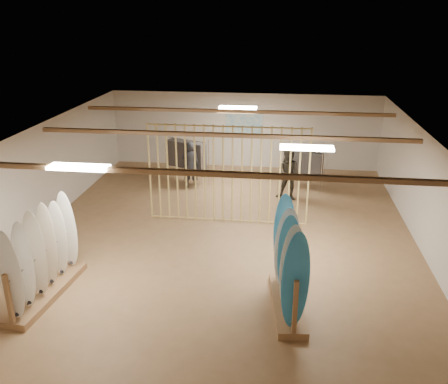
# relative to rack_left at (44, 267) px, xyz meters

# --- Properties ---
(floor) EXTENTS (12.00, 12.00, 0.00)m
(floor) POSITION_rel_rack_left_xyz_m (3.31, 3.40, -0.67)
(floor) COLOR olive
(floor) RESTS_ON ground
(ceiling) EXTENTS (12.00, 12.00, 0.00)m
(ceiling) POSITION_rel_rack_left_xyz_m (3.31, 3.40, 2.13)
(ceiling) COLOR gray
(ceiling) RESTS_ON ground
(wall_back) EXTENTS (12.00, 0.00, 12.00)m
(wall_back) POSITION_rel_rack_left_xyz_m (3.31, 9.40, 0.73)
(wall_back) COLOR beige
(wall_back) RESTS_ON ground
(wall_front) EXTENTS (12.00, 0.00, 12.00)m
(wall_front) POSITION_rel_rack_left_xyz_m (3.31, -2.60, 0.73)
(wall_front) COLOR beige
(wall_front) RESTS_ON ground
(wall_left) EXTENTS (0.00, 12.00, 12.00)m
(wall_left) POSITION_rel_rack_left_xyz_m (-1.69, 3.40, 0.73)
(wall_left) COLOR beige
(wall_left) RESTS_ON ground
(wall_right) EXTENTS (0.00, 12.00, 12.00)m
(wall_right) POSITION_rel_rack_left_xyz_m (8.31, 3.40, 0.73)
(wall_right) COLOR beige
(wall_right) RESTS_ON ground
(ceiling_slats) EXTENTS (9.50, 6.12, 0.10)m
(ceiling_slats) POSITION_rel_rack_left_xyz_m (3.31, 3.40, 2.05)
(ceiling_slats) COLOR olive
(ceiling_slats) RESTS_ON ground
(light_panels) EXTENTS (1.20, 0.35, 0.06)m
(light_panels) POSITION_rel_rack_left_xyz_m (3.31, 3.40, 2.07)
(light_panels) COLOR white
(light_panels) RESTS_ON ground
(bamboo_partition) EXTENTS (4.45, 0.05, 2.78)m
(bamboo_partition) POSITION_rel_rack_left_xyz_m (3.31, 4.20, 0.73)
(bamboo_partition) COLOR tan
(bamboo_partition) RESTS_ON ground
(poster) EXTENTS (1.40, 0.03, 0.90)m
(poster) POSITION_rel_rack_left_xyz_m (3.31, 9.38, 0.93)
(poster) COLOR teal
(poster) RESTS_ON ground
(rack_left) EXTENTS (0.75, 2.47, 1.96)m
(rack_left) POSITION_rel_rack_left_xyz_m (0.00, 0.00, 0.00)
(rack_left) COLOR olive
(rack_left) RESTS_ON floor
(rack_right) EXTENTS (0.81, 2.21, 2.06)m
(rack_right) POSITION_rel_rack_left_xyz_m (5.00, 0.22, 0.03)
(rack_right) COLOR olive
(rack_right) RESTS_ON floor
(clothing_rack_a) EXTENTS (1.42, 0.88, 1.60)m
(clothing_rack_a) POSITION_rel_rack_left_xyz_m (1.54, 7.24, 0.37)
(clothing_rack_a) COLOR silver
(clothing_rack_a) RESTS_ON floor
(clothing_rack_b) EXTENTS (1.25, 0.72, 1.40)m
(clothing_rack_b) POSITION_rel_rack_left_xyz_m (5.51, 7.11, 0.24)
(clothing_rack_b) COLOR silver
(clothing_rack_b) RESTS_ON floor
(shopper_a) EXTENTS (0.67, 0.46, 1.84)m
(shopper_a) POSITION_rel_rack_left_xyz_m (1.76, 6.77, 0.25)
(shopper_a) COLOR #222328
(shopper_a) RESTS_ON floor
(shopper_b) EXTENTS (1.07, 0.94, 1.86)m
(shopper_b) POSITION_rel_rack_left_xyz_m (5.01, 6.16, 0.26)
(shopper_b) COLOR #332F27
(shopper_b) RESTS_ON floor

